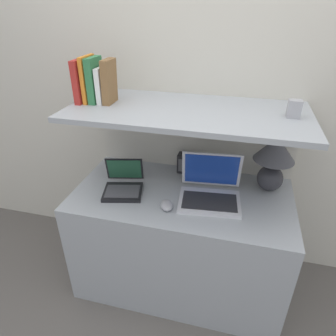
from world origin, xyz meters
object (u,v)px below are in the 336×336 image
(laptop_small, at_px, (123,185))
(computer_mouse, at_px, (167,205))
(book_brown, at_px, (109,82))
(book_green, at_px, (95,80))
(book_orange, at_px, (88,79))
(book_red, at_px, (83,80))
(router_box, at_px, (186,163))
(table_lamp, at_px, (274,158))
(laptop_large, at_px, (210,191))
(book_white, at_px, (102,85))
(shelf_gadget, at_px, (294,109))

(laptop_small, height_order, computer_mouse, laptop_small)
(book_brown, bearing_deg, book_green, 180.00)
(book_orange, bearing_deg, book_brown, 0.00)
(laptop_small, bearing_deg, book_red, 153.66)
(router_box, xyz_separation_m, book_brown, (-0.40, -0.19, 0.54))
(table_lamp, xyz_separation_m, laptop_large, (-0.33, -0.18, -0.16))
(laptop_large, distance_m, book_green, 0.88)
(laptop_large, distance_m, book_red, 0.94)
(laptop_small, bearing_deg, book_brown, 125.47)
(table_lamp, relative_size, book_brown, 1.46)
(book_white, bearing_deg, book_red, 180.00)
(book_brown, bearing_deg, shelf_gadget, 0.00)
(book_orange, bearing_deg, laptop_large, -6.35)
(computer_mouse, height_order, book_orange, book_orange)
(laptop_large, relative_size, shelf_gadget, 4.27)
(book_orange, distance_m, book_brown, 0.12)
(book_green, bearing_deg, router_box, 21.29)
(laptop_large, xyz_separation_m, shelf_gadget, (0.36, 0.08, 0.48))
(computer_mouse, height_order, book_red, book_red)
(laptop_small, xyz_separation_m, shelf_gadget, (0.87, 0.12, 0.50))
(book_red, bearing_deg, computer_mouse, -23.11)
(computer_mouse, relative_size, book_orange, 0.47)
(computer_mouse, height_order, shelf_gadget, shelf_gadget)
(book_orange, xyz_separation_m, book_green, (0.04, 0.00, -0.00))
(book_orange, bearing_deg, book_white, 0.00)
(laptop_small, relative_size, shelf_gadget, 3.30)
(book_red, relative_size, book_orange, 0.93)
(laptop_large, relative_size, book_red, 1.61)
(book_red, bearing_deg, laptop_small, -26.34)
(table_lamp, distance_m, book_white, 1.04)
(router_box, bearing_deg, laptop_large, -53.98)
(laptop_large, xyz_separation_m, book_red, (-0.75, 0.08, 0.55))
(router_box, distance_m, shelf_gadget, 0.75)
(laptop_small, bearing_deg, computer_mouse, -20.29)
(laptop_small, distance_m, router_box, 0.44)
(laptop_small, xyz_separation_m, router_box, (0.31, 0.31, 0.03))
(book_orange, bearing_deg, computer_mouse, -24.62)
(computer_mouse, distance_m, book_green, 0.78)
(laptop_large, distance_m, computer_mouse, 0.26)
(computer_mouse, xyz_separation_m, book_white, (-0.42, 0.23, 0.57))
(laptop_large, bearing_deg, table_lamp, 29.45)
(book_green, bearing_deg, book_red, 180.00)
(book_brown, xyz_separation_m, shelf_gadget, (0.96, 0.00, -0.07))
(table_lamp, distance_m, laptop_small, 0.88)
(router_box, bearing_deg, laptop_small, -135.37)
(router_box, relative_size, book_brown, 0.54)
(book_green, bearing_deg, laptop_large, -6.69)
(book_white, bearing_deg, laptop_small, -43.27)
(computer_mouse, relative_size, router_box, 0.90)
(laptop_small, xyz_separation_m, book_green, (-0.17, 0.12, 0.57))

